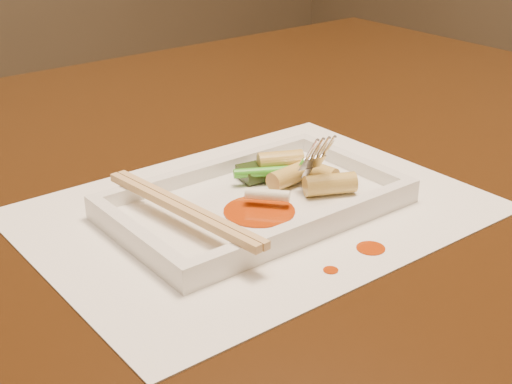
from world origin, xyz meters
TOP-DOWN VIEW (x-y plane):
  - table at (0.00, 0.00)m, footprint 1.40×0.90m
  - placemat at (-0.01, -0.13)m, footprint 0.40×0.30m
  - sauce_splatter_a at (0.02, -0.25)m, footprint 0.02×0.02m
  - sauce_splatter_b at (-0.03, -0.25)m, footprint 0.01×0.01m
  - plate_base at (-0.01, -0.13)m, footprint 0.26×0.16m
  - plate_rim_far at (-0.01, -0.06)m, footprint 0.26×0.01m
  - plate_rim_near at (-0.01, -0.21)m, footprint 0.26×0.01m
  - plate_rim_left at (-0.14, -0.13)m, footprint 0.01×0.14m
  - plate_rim_right at (0.11, -0.13)m, footprint 0.01×0.14m
  - veg_piece at (0.02, -0.09)m, footprint 0.04×0.03m
  - scallion_white at (-0.01, -0.15)m, footprint 0.03×0.04m
  - scallion_green at (0.03, -0.11)m, footprint 0.08×0.05m
  - chopstick_a at (-0.10, -0.13)m, footprint 0.03×0.19m
  - chopstick_b at (-0.09, -0.13)m, footprint 0.03×0.19m
  - fork at (0.06, -0.12)m, footprint 0.09×0.10m
  - sauce_blob_0 at (-0.02, -0.15)m, footprint 0.06×0.06m
  - rice_cake_0 at (0.06, -0.14)m, footprint 0.02×0.04m
  - rice_cake_1 at (0.05, -0.16)m, footprint 0.05×0.04m
  - rice_cake_2 at (0.04, -0.10)m, footprint 0.05×0.04m
  - rice_cake_3 at (0.04, -0.13)m, footprint 0.05×0.02m

SIDE VIEW (x-z plane):
  - table at x=0.00m, z-range 0.27..1.02m
  - placemat at x=-0.01m, z-range 0.75..0.75m
  - sauce_splatter_a at x=0.02m, z-range 0.75..0.75m
  - sauce_splatter_b at x=-0.03m, z-range 0.75..0.75m
  - plate_base at x=-0.01m, z-range 0.75..0.76m
  - sauce_blob_0 at x=-0.02m, z-range 0.76..0.76m
  - plate_rim_far at x=-0.01m, z-range 0.76..0.77m
  - plate_rim_near at x=-0.01m, z-range 0.76..0.77m
  - plate_rim_left at x=-0.14m, z-range 0.76..0.77m
  - plate_rim_right at x=0.11m, z-range 0.76..0.77m
  - veg_piece at x=0.02m, z-range 0.76..0.77m
  - rice_cake_0 at x=0.06m, z-range 0.76..0.78m
  - rice_cake_1 at x=0.05m, z-range 0.76..0.78m
  - rice_cake_3 at x=0.04m, z-range 0.76..0.78m
  - scallion_white at x=-0.01m, z-range 0.77..0.78m
  - scallion_green at x=0.03m, z-range 0.77..0.78m
  - rice_cake_2 at x=0.04m, z-range 0.77..0.79m
  - chopstick_a at x=-0.10m, z-range 0.77..0.78m
  - chopstick_b at x=-0.09m, z-range 0.77..0.78m
  - fork at x=0.06m, z-range 0.76..0.90m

